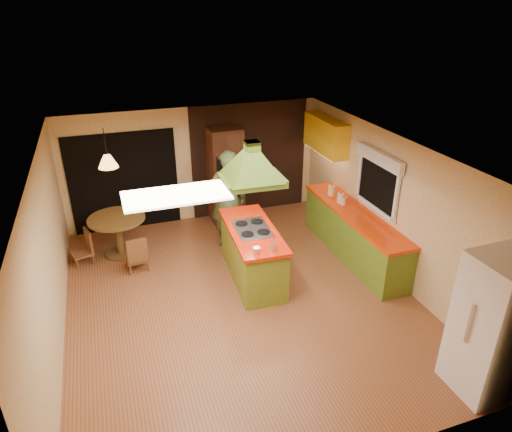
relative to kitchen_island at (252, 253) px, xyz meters
name	(u,v)px	position (x,y,z in m)	size (l,w,h in m)	color
ground	(240,297)	(-0.39, -0.50, -0.49)	(6.50, 6.50, 0.00)	#955430
room_walls	(239,231)	(-0.39, -0.50, 0.76)	(5.50, 6.50, 6.50)	beige
ceiling_plane	(237,153)	(-0.39, -0.50, 2.01)	(6.50, 6.50, 0.00)	silver
brick_panel	(250,159)	(0.86, 2.73, 0.76)	(2.64, 0.03, 2.50)	#381E14
nook_opening	(124,182)	(-1.89, 2.73, 0.56)	(2.20, 0.03, 2.10)	black
right_counter	(353,234)	(2.06, 0.10, -0.03)	(0.62, 3.05, 0.92)	olive
upper_cabinets	(326,135)	(2.18, 1.70, 1.46)	(0.34, 1.40, 0.70)	yellow
window_right	(379,171)	(2.31, -0.10, 1.28)	(0.12, 1.35, 1.06)	black
fluor_panel	(176,195)	(-1.49, -1.70, 2.00)	(1.20, 0.60, 0.03)	white
kitchen_island	(252,253)	(0.00, 0.00, 0.00)	(0.89, 1.98, 0.98)	olive
range_hood	(252,157)	(0.00, 0.00, 1.76)	(1.02, 0.75, 0.79)	#486619
man	(228,199)	(-0.05, 1.32, 0.50)	(0.72, 0.47, 1.97)	#44502A
refrigerator	(494,326)	(1.96, -3.33, 0.45)	(0.78, 0.73, 1.89)	white
wall_oven	(226,175)	(0.21, 2.44, 0.55)	(0.72, 0.63, 2.08)	#4E2A19
dining_table	(118,229)	(-2.16, 1.60, 0.07)	(1.06, 1.06, 0.79)	brown
chair_left	(81,248)	(-2.86, 1.50, -0.16)	(0.36, 0.36, 0.65)	brown
chair_near	(136,252)	(-1.91, 0.95, -0.14)	(0.38, 0.38, 0.70)	brown
pendant_lamp	(108,161)	(-2.16, 1.60, 1.41)	(0.35, 0.35, 0.23)	#FF9E3F
canister_large	(332,190)	(2.01, 0.98, 0.53)	(0.14, 0.14, 0.20)	#F6EBC6
canister_medium	(341,198)	(2.01, 0.59, 0.53)	(0.14, 0.14, 0.20)	#EFE7C0
canister_small	(344,201)	(2.01, 0.48, 0.51)	(0.12, 0.12, 0.16)	#F3DFC3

